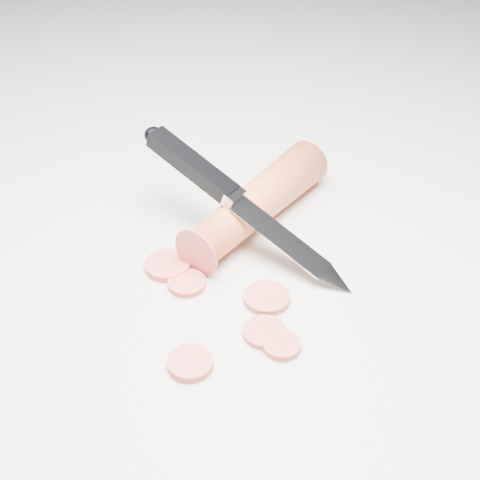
{
  "coord_description": "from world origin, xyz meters",
  "views": [
    {
      "loc": [
        -0.0,
        -0.46,
        0.38
      ],
      "look_at": [
        0.03,
        0.0,
        0.02
      ],
      "focal_mm": 50.0,
      "sensor_mm": 36.0,
      "label": 1
    }
  ],
  "objects": [
    {
      "name": "kitchen_knife",
      "position": [
        0.04,
        0.02,
        0.04
      ],
      "size": [
        0.19,
        0.17,
        0.09
      ],
      "primitive_type": null,
      "color": "silver",
      "rests_on": "ground"
    },
    {
      "name": "carrot_slice_0",
      "position": [
        0.05,
        -0.06,
        0.0
      ],
      "size": [
        0.04,
        0.04,
        0.01
      ],
      "primitive_type": "cylinder",
      "color": "#DC5045",
      "rests_on": "ground"
    },
    {
      "name": "carrot_slice_2",
      "position": [
        -0.03,
        -0.01,
        0.0
      ],
      "size": [
        0.04,
        0.04,
        0.01
      ],
      "primitive_type": "cylinder",
      "color": "#DC5045",
      "rests_on": "ground"
    },
    {
      "name": "carrot_slice_4",
      "position": [
        0.04,
        -0.1,
        0.0
      ],
      "size": [
        0.03,
        0.03,
        0.01
      ],
      "primitive_type": "cylinder",
      "color": "#DC5045",
      "rests_on": "ground"
    },
    {
      "name": "carrot_slice_3",
      "position": [
        0.05,
        -0.11,
        0.0
      ],
      "size": [
        0.03,
        0.03,
        0.01
      ],
      "primitive_type": "cylinder",
      "color": "#DC5045",
      "rests_on": "ground"
    },
    {
      "name": "carrot",
      "position": [
        0.05,
        0.05,
        0.02
      ],
      "size": [
        0.15,
        0.17,
        0.04
      ],
      "primitive_type": "cylinder",
      "rotation": [
        1.57,
        0.0,
        -0.7
      ],
      "color": "#DC5429",
      "rests_on": "ground"
    },
    {
      "name": "ground",
      "position": [
        0.0,
        0.0,
        0.0
      ],
      "size": [
        2.4,
        2.4,
        0.0
      ],
      "primitive_type": "plane",
      "color": "silver",
      "rests_on": "ground"
    },
    {
      "name": "carrot_slice_5",
      "position": [
        -0.02,
        -0.03,
        0.0
      ],
      "size": [
        0.03,
        0.03,
        0.01
      ],
      "primitive_type": "cylinder",
      "color": "#DC5045",
      "rests_on": "ground"
    },
    {
      "name": "carrot_slice_1",
      "position": [
        -0.02,
        -0.12,
        0.0
      ],
      "size": [
        0.03,
        0.03,
        0.01
      ],
      "primitive_type": "cylinder",
      "color": "#DC5045",
      "rests_on": "ground"
    }
  ]
}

